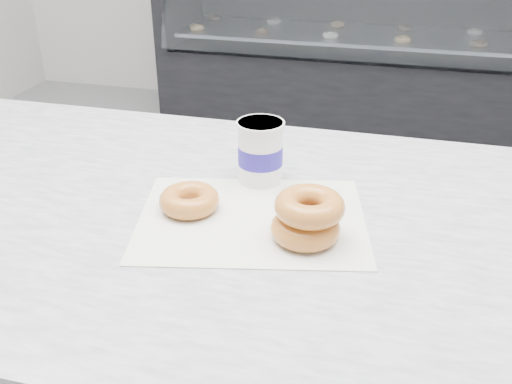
{
  "coord_description": "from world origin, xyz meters",
  "views": [
    {
      "loc": [
        0.22,
        -1.32,
        1.34
      ],
      "look_at": [
        0.03,
        -0.58,
        0.93
      ],
      "focal_mm": 40.0,
      "sensor_mm": 36.0,
      "label": 1
    }
  ],
  "objects_px": {
    "donut_single": "(189,200)",
    "donut_stack": "(307,217)",
    "display_case": "(367,50)",
    "coffee_cup": "(260,151)"
  },
  "relations": [
    {
      "from": "display_case",
      "to": "donut_single",
      "type": "xyz_separation_m",
      "value": [
        -0.08,
        -2.73,
        0.43
      ]
    },
    {
      "from": "donut_single",
      "to": "donut_stack",
      "type": "distance_m",
      "value": 0.19
    },
    {
      "from": "donut_single",
      "to": "coffee_cup",
      "type": "bearing_deg",
      "value": 57.54
    },
    {
      "from": "display_case",
      "to": "donut_stack",
      "type": "distance_m",
      "value": 2.8
    },
    {
      "from": "donut_stack",
      "to": "coffee_cup",
      "type": "height_order",
      "value": "coffee_cup"
    },
    {
      "from": "display_case",
      "to": "donut_stack",
      "type": "relative_size",
      "value": 17.4
    },
    {
      "from": "display_case",
      "to": "donut_stack",
      "type": "bearing_deg",
      "value": -87.63
    },
    {
      "from": "display_case",
      "to": "donut_stack",
      "type": "height_order",
      "value": "display_case"
    },
    {
      "from": "display_case",
      "to": "coffee_cup",
      "type": "bearing_deg",
      "value": -89.89
    },
    {
      "from": "display_case",
      "to": "donut_single",
      "type": "bearing_deg",
      "value": -91.58
    }
  ]
}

